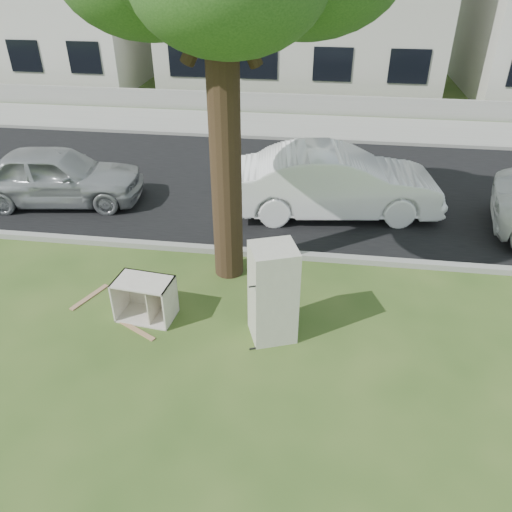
# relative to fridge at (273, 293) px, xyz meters

# --- Properties ---
(ground) EXTENTS (120.00, 120.00, 0.00)m
(ground) POSITION_rel_fridge_xyz_m (-0.61, -0.10, -0.81)
(ground) COLOR #314F1C
(road) EXTENTS (120.00, 7.00, 0.01)m
(road) POSITION_rel_fridge_xyz_m (-0.61, 5.90, -0.81)
(road) COLOR black
(road) RESTS_ON ground
(kerb_near) EXTENTS (120.00, 0.18, 0.12)m
(kerb_near) POSITION_rel_fridge_xyz_m (-0.61, 2.35, -0.81)
(kerb_near) COLOR gray
(kerb_near) RESTS_ON ground
(kerb_far) EXTENTS (120.00, 0.18, 0.12)m
(kerb_far) POSITION_rel_fridge_xyz_m (-0.61, 9.45, -0.81)
(kerb_far) COLOR gray
(kerb_far) RESTS_ON ground
(sidewalk) EXTENTS (120.00, 2.80, 0.01)m
(sidewalk) POSITION_rel_fridge_xyz_m (-0.61, 10.90, -0.81)
(sidewalk) COLOR gray
(sidewalk) RESTS_ON ground
(low_wall) EXTENTS (120.00, 0.15, 0.70)m
(low_wall) POSITION_rel_fridge_xyz_m (-0.61, 12.50, -0.46)
(low_wall) COLOR gray
(low_wall) RESTS_ON ground
(fridge) EXTENTS (0.84, 0.81, 1.62)m
(fridge) POSITION_rel_fridge_xyz_m (0.00, 0.00, 0.00)
(fridge) COLOR white
(fridge) RESTS_ON ground
(cabinet) EXTENTS (0.99, 0.68, 0.73)m
(cabinet) POSITION_rel_fridge_xyz_m (-2.14, 0.16, -0.45)
(cabinet) COLOR silver
(cabinet) RESTS_ON ground
(plank_a) EXTENTS (1.00, 0.10, 0.02)m
(plank_a) POSITION_rel_fridge_xyz_m (-2.21, 0.22, -0.80)
(plank_a) COLOR tan
(plank_a) RESTS_ON ground
(plank_b) EXTENTS (0.77, 0.47, 0.02)m
(plank_b) POSITION_rel_fridge_xyz_m (-2.21, -0.21, -0.80)
(plank_b) COLOR tan
(plank_b) RESTS_ON ground
(plank_c) EXTENTS (0.41, 0.82, 0.02)m
(plank_c) POSITION_rel_fridge_xyz_m (-3.33, 0.53, -0.80)
(plank_c) COLOR #A3795A
(plank_c) RESTS_ON ground
(car_center) EXTENTS (4.84, 2.22, 1.54)m
(car_center) POSITION_rel_fridge_xyz_m (0.96, 4.48, -0.04)
(car_center) COLOR white
(car_center) RESTS_ON ground
(car_left) EXTENTS (4.19, 2.13, 1.37)m
(car_left) POSITION_rel_fridge_xyz_m (-5.62, 4.17, -0.13)
(car_left) COLOR #999CA0
(car_left) RESTS_ON ground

